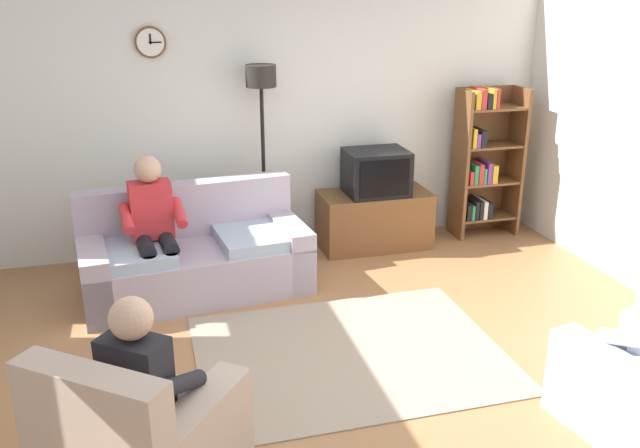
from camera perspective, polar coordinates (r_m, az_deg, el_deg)
name	(u,v)px	position (r m, az deg, el deg)	size (l,w,h in m)	color
ground_plane	(353,375)	(4.76, 2.81, -12.70)	(12.00, 12.00, 0.00)	#9E6B42
back_wall_assembly	(272,112)	(6.70, -4.10, 9.44)	(6.20, 0.17, 2.70)	silver
couch	(195,257)	(5.91, -10.57, -2.80)	(1.98, 1.08, 0.90)	#A899A8
tv_stand	(374,219)	(6.84, 4.61, 0.39)	(1.10, 0.56, 0.57)	brown
tv	(376,172)	(6.66, 4.80, 4.42)	(0.60, 0.49, 0.44)	black
bookshelf	(483,161)	(7.24, 13.67, 5.22)	(0.68, 0.36, 1.57)	brown
floor_lamp	(262,108)	(6.35, -4.97, 9.75)	(0.28, 0.28, 1.85)	black
armchair_near_window	(144,441)	(3.82, -14.77, -17.39)	(1.17, 1.19, 0.90)	tan
area_rug	(350,353)	(4.99, 2.55, -10.91)	(2.20, 1.70, 0.01)	gray
person_on_couch	(154,223)	(5.66, -13.94, 0.09)	(0.54, 0.57, 1.24)	red
person_in_left_armchair	(149,381)	(3.69, -14.35, -12.76)	(0.62, 0.64, 1.12)	black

